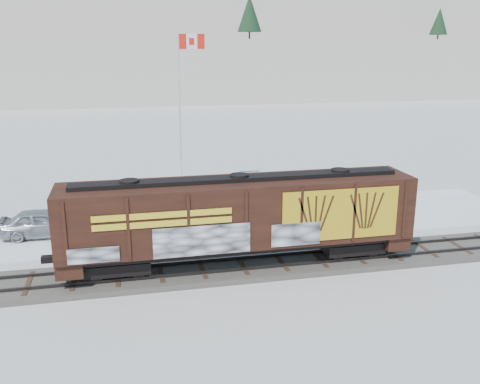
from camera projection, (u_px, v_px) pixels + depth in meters
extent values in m
plane|color=white|center=(242.00, 270.00, 26.53)|extent=(500.00, 500.00, 0.00)
cube|color=#59544C|center=(242.00, 267.00, 26.49)|extent=(50.00, 3.40, 0.28)
cube|color=#33302D|center=(245.00, 269.00, 25.76)|extent=(50.00, 0.10, 0.15)
cube|color=#33302D|center=(239.00, 258.00, 27.11)|extent=(50.00, 0.10, 0.15)
cube|color=white|center=(216.00, 222.00, 33.58)|extent=(40.00, 8.00, 0.03)
cube|color=white|center=(144.00, 69.00, 114.38)|extent=(360.00, 40.00, 12.00)
cube|color=white|center=(138.00, 41.00, 141.04)|extent=(360.00, 40.00, 24.00)
cube|color=white|center=(133.00, 24.00, 172.54)|extent=(360.00, 50.00, 35.00)
cone|color=black|center=(250.00, 13.00, 111.31)|extent=(5.04, 5.04, 7.38)
cone|color=black|center=(439.00, 21.00, 127.26)|extent=(4.20, 4.20, 6.15)
cube|color=black|center=(118.00, 264.00, 25.04)|extent=(3.00, 2.00, 0.90)
cube|color=black|center=(350.00, 244.00, 27.49)|extent=(3.00, 2.00, 0.90)
cylinder|color=black|center=(96.00, 272.00, 24.10)|extent=(0.90, 0.12, 0.90)
cube|color=black|center=(239.00, 243.00, 26.13)|extent=(17.00, 2.40, 0.25)
cube|color=#33170D|center=(239.00, 211.00, 25.69)|extent=(17.00, 3.00, 3.05)
cube|color=black|center=(239.00, 179.00, 25.26)|extent=(15.64, 0.90, 0.20)
cube|color=gold|center=(341.00, 214.00, 25.21)|extent=(5.78, 0.03, 2.47)
cube|color=gold|center=(163.00, 219.00, 23.37)|extent=(6.12, 0.02, 0.70)
cube|color=white|center=(202.00, 241.00, 24.01)|extent=(4.42, 0.03, 1.40)
cylinder|color=silver|center=(182.00, 197.00, 38.81)|extent=(0.90, 0.90, 0.20)
cylinder|color=silver|center=(180.00, 118.00, 37.29)|extent=(0.14, 0.14, 11.73)
cube|color=red|center=(183.00, 41.00, 36.00)|extent=(0.50, 0.07, 1.00)
cube|color=white|center=(192.00, 41.00, 36.12)|extent=(0.70, 0.09, 1.00)
cube|color=red|center=(201.00, 41.00, 36.26)|extent=(0.50, 0.07, 1.00)
imported|color=#A0A3A7|center=(44.00, 223.00, 30.87)|extent=(4.94, 2.12, 1.66)
imported|color=silver|center=(235.00, 207.00, 33.91)|extent=(5.36, 3.49, 1.67)
imported|color=black|center=(233.00, 206.00, 34.46)|extent=(5.28, 2.85, 1.45)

